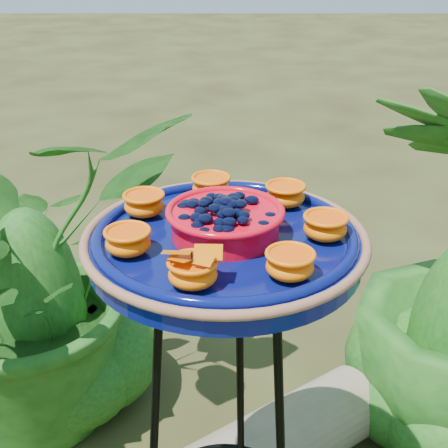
% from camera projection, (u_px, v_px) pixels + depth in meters
% --- Properties ---
extents(tripod_stand, '(0.38, 0.38, 0.88)m').
position_uv_depth(tripod_stand, '(225.00, 418.00, 1.18)').
color(tripod_stand, black).
rests_on(tripod_stand, ground).
extents(feeder_dish, '(0.54, 0.54, 0.10)m').
position_uv_depth(feeder_dish, '(225.00, 237.00, 1.01)').
color(feeder_dish, '#060E50').
rests_on(feeder_dish, tripod_stand).
extents(driftwood_log, '(0.64, 0.54, 0.21)m').
position_uv_depth(driftwood_log, '(273.00, 446.00, 1.68)').
color(driftwood_log, gray).
rests_on(driftwood_log, ground).
extents(shrub_back_left, '(1.14, 1.13, 0.96)m').
position_uv_depth(shrub_back_left, '(31.00, 274.00, 1.77)').
color(shrub_back_left, '#144512').
rests_on(shrub_back_left, ground).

